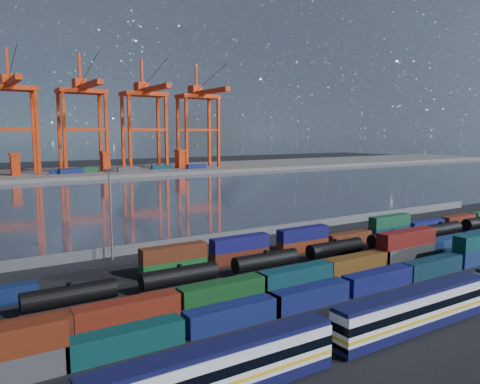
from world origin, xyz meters
TOP-DOWN VIEW (x-y plane):
  - ground at (0.00, 0.00)m, footprint 700.00×700.00m
  - harbor_water at (0.00, 105.00)m, footprint 700.00×700.00m
  - far_quay at (0.00, 210.00)m, footprint 700.00×70.00m
  - passenger_train at (-9.99, -23.29)m, footprint 75.73×2.93m
  - container_row_south at (-10.93, -10.60)m, footprint 140.64×2.54m
  - container_row_mid at (-13.40, -2.89)m, footprint 142.48×2.65m
  - container_row_north at (3.73, 11.95)m, footprint 140.06×2.28m
  - tanker_string at (-3.27, 4.68)m, footprint 120.83×2.65m
  - waterfront_fence at (-0.00, 28.00)m, footprint 160.12×0.12m
  - yard_light_mast at (-30.00, 26.00)m, footprint 1.60×0.40m
  - gantry_cranes at (-7.50, 203.27)m, footprint 200.05×48.10m
  - quay_containers at (-11.00, 195.46)m, footprint 172.58×10.99m
  - straddle_carriers at (-2.50, 200.00)m, footprint 140.00×7.00m

SIDE VIEW (x-z plane):
  - ground at x=0.00m, z-range 0.00..0.00m
  - harbor_water at x=0.00m, z-range 0.01..0.01m
  - far_quay at x=0.00m, z-range 0.00..2.00m
  - waterfront_fence at x=0.00m, z-range -0.10..2.10m
  - container_row_mid at x=-13.40m, z-range -0.98..4.66m
  - tanker_string at x=-3.27m, z-range 0.01..3.80m
  - container_row_north at x=3.73m, z-range -0.52..4.33m
  - container_row_south at x=-10.93m, z-range -0.73..4.69m
  - passenger_train at x=-9.99m, z-range 0.01..5.04m
  - quay_containers at x=-11.00m, z-range 2.00..4.60m
  - straddle_carriers at x=-2.50m, z-range 2.27..13.37m
  - yard_light_mast at x=-30.00m, z-range 1.00..17.60m
  - gantry_cranes at x=-7.50m, z-range 7.36..72.50m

